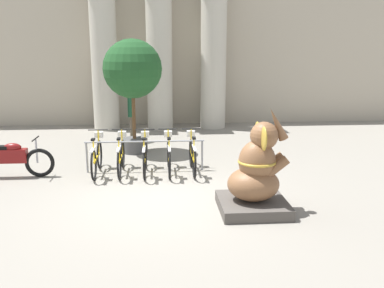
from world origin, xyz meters
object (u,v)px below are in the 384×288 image
at_px(bicycle_2, 145,156).
at_px(person_pedestrian, 131,111).
at_px(bicycle_1, 121,156).
at_px(potted_tree, 132,73).
at_px(motorcycle, 10,159).
at_px(bicycle_3, 169,156).
at_px(elephant_statue, 256,177).
at_px(bicycle_4, 192,155).
at_px(bicycle_0, 97,157).

distance_m(bicycle_2, person_pedestrian, 3.68).
bearing_deg(bicycle_1, potted_tree, 84.01).
height_order(motorcycle, potted_tree, potted_tree).
distance_m(bicycle_3, person_pedestrian, 3.79).
bearing_deg(elephant_statue, person_pedestrian, 113.11).
bearing_deg(motorcycle, elephant_statue, -25.22).
relative_size(bicycle_4, motorcycle, 0.83).
distance_m(bicycle_3, potted_tree, 2.97).
xyz_separation_m(bicycle_0, person_pedestrian, (0.63, 3.55, 0.58)).
bearing_deg(person_pedestrian, bicycle_3, -72.99).
bearing_deg(bicycle_2, motorcycle, -177.79).
bearing_deg(bicycle_1, motorcycle, -175.94).
distance_m(bicycle_0, motorcycle, 1.98).
bearing_deg(person_pedestrian, potted_tree, -83.78).
distance_m(bicycle_1, bicycle_4, 1.73).
xyz_separation_m(bicycle_4, motorcycle, (-4.28, -0.13, 0.04)).
distance_m(bicycle_2, elephant_statue, 3.36).
relative_size(bicycle_3, elephant_statue, 0.87).
xyz_separation_m(motorcycle, person_pedestrian, (2.61, 3.72, 0.54)).
height_order(bicycle_2, elephant_statue, elephant_statue).
bearing_deg(motorcycle, bicycle_1, 4.06).
height_order(bicycle_0, potted_tree, potted_tree).
bearing_deg(bicycle_1, elephant_statue, -44.54).
xyz_separation_m(bicycle_1, bicycle_4, (1.73, -0.05, 0.00)).
relative_size(person_pedestrian, potted_tree, 0.52).
xyz_separation_m(bicycle_3, potted_tree, (-0.93, 2.11, 1.87)).
relative_size(bicycle_0, potted_tree, 0.53).
xyz_separation_m(bicycle_0, bicycle_1, (0.58, 0.02, 0.00)).
bearing_deg(bicycle_4, person_pedestrian, 114.97).
relative_size(bicycle_2, bicycle_3, 1.00).
distance_m(elephant_statue, potted_tree, 5.57).
bearing_deg(bicycle_4, bicycle_1, 178.24).
distance_m(bicycle_1, bicycle_3, 1.15).
height_order(bicycle_0, motorcycle, bicycle_0).
relative_size(bicycle_2, elephant_statue, 0.87).
xyz_separation_m(bicycle_2, bicycle_3, (0.58, 0.01, 0.00)).
bearing_deg(bicycle_2, bicycle_1, 174.01).
bearing_deg(bicycle_3, person_pedestrian, 107.01).
bearing_deg(bicycle_3, potted_tree, 113.93).
height_order(bicycle_1, motorcycle, bicycle_1).
bearing_deg(potted_tree, bicycle_1, -95.99).
distance_m(bicycle_4, motorcycle, 4.28).
distance_m(bicycle_2, potted_tree, 2.85).
relative_size(motorcycle, potted_tree, 0.64).
bearing_deg(person_pedestrian, bicycle_1, -90.90).
distance_m(bicycle_1, motorcycle, 2.56).
height_order(motorcycle, person_pedestrian, person_pedestrian).
bearing_deg(person_pedestrian, bicycle_2, -81.77).
xyz_separation_m(bicycle_1, bicycle_2, (0.58, -0.06, 0.00)).
height_order(elephant_statue, person_pedestrian, elephant_statue).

